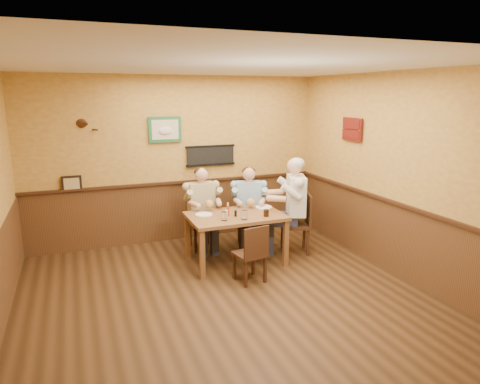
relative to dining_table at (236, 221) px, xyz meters
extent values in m
plane|color=#34200F|center=(-0.53, -1.11, -0.66)|extent=(5.00, 5.00, 0.00)
cube|color=silver|center=(-0.53, -1.11, 2.14)|extent=(5.00, 5.00, 0.02)
cube|color=gold|center=(-0.53, 1.39, 0.74)|extent=(5.00, 0.02, 2.80)
cube|color=gold|center=(-0.53, -3.61, 0.74)|extent=(5.00, 0.02, 2.80)
cube|color=gold|center=(1.97, -1.11, 0.74)|extent=(0.02, 5.00, 2.80)
cube|color=brown|center=(-0.53, 1.37, -0.16)|extent=(5.00, 0.02, 1.00)
cube|color=brown|center=(1.95, -1.11, -0.16)|extent=(0.02, 5.00, 1.00)
cube|color=black|center=(0.05, 1.35, 0.79)|extent=(0.88, 0.03, 0.34)
cube|color=#205F35|center=(-0.73, 1.35, 1.26)|extent=(0.54, 0.03, 0.42)
cube|color=black|center=(-2.23, 1.35, 0.46)|extent=(0.30, 0.03, 0.26)
cube|color=maroon|center=(1.93, -0.06, 1.29)|extent=(0.03, 0.48, 0.36)
cube|color=brown|center=(0.00, 0.00, 0.07)|extent=(1.40, 0.90, 0.05)
cube|color=brown|center=(-0.64, -0.39, -0.31)|extent=(0.07, 0.07, 0.70)
cube|color=brown|center=(0.64, -0.39, -0.31)|extent=(0.07, 0.07, 0.70)
cube|color=brown|center=(-0.64, 0.39, -0.31)|extent=(0.07, 0.07, 0.70)
cube|color=brown|center=(0.64, 0.39, -0.31)|extent=(0.07, 0.07, 0.70)
cylinder|color=white|center=(-0.25, -0.22, 0.15)|extent=(0.10, 0.10, 0.12)
cylinder|color=white|center=(0.03, -0.28, 0.16)|extent=(0.10, 0.10, 0.13)
cylinder|color=black|center=(0.38, -0.25, 0.14)|extent=(0.09, 0.09, 0.10)
cylinder|color=#B03112|center=(-0.12, -0.01, 0.18)|extent=(0.06, 0.06, 0.18)
cylinder|color=white|center=(-0.16, -0.04, 0.14)|extent=(0.04, 0.04, 0.10)
cylinder|color=black|center=(-0.03, -0.09, 0.14)|extent=(0.05, 0.05, 0.09)
cylinder|color=silver|center=(-0.45, 0.15, 0.10)|extent=(0.32, 0.32, 0.02)
cylinder|color=white|center=(0.55, 0.21, 0.10)|extent=(0.30, 0.30, 0.02)
camera|label=1|loc=(-2.16, -5.69, 1.84)|focal=32.00mm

